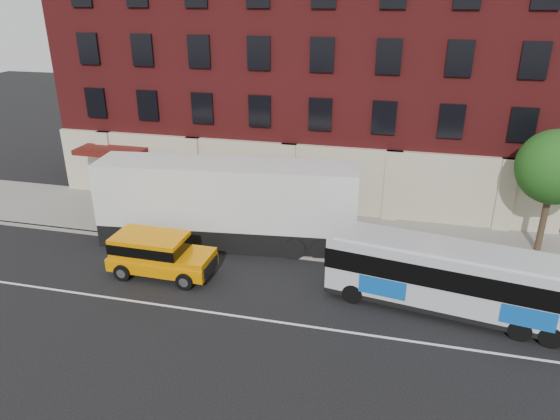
% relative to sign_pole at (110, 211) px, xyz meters
% --- Properties ---
extents(ground, '(120.00, 120.00, 0.00)m').
position_rel_sign_pole_xyz_m(ground, '(8.50, -6.15, -1.45)').
color(ground, black).
rests_on(ground, ground).
extents(sidewalk, '(60.00, 6.00, 0.15)m').
position_rel_sign_pole_xyz_m(sidewalk, '(8.50, 2.85, -1.38)').
color(sidewalk, gray).
rests_on(sidewalk, ground).
extents(kerb, '(60.00, 0.25, 0.15)m').
position_rel_sign_pole_xyz_m(kerb, '(8.50, -0.15, -1.38)').
color(kerb, gray).
rests_on(kerb, ground).
extents(lane_line, '(60.00, 0.12, 0.01)m').
position_rel_sign_pole_xyz_m(lane_line, '(8.50, -5.65, -1.45)').
color(lane_line, silver).
rests_on(lane_line, ground).
extents(building, '(30.00, 12.10, 15.00)m').
position_rel_sign_pole_xyz_m(building, '(8.49, 10.77, 6.13)').
color(building, maroon).
rests_on(building, sidewalk).
extents(sign_pole, '(0.30, 0.20, 2.50)m').
position_rel_sign_pole_xyz_m(sign_pole, '(0.00, 0.00, 0.00)').
color(sign_pole, slate).
rests_on(sign_pole, ground).
extents(street_tree, '(3.60, 3.60, 6.20)m').
position_rel_sign_pole_xyz_m(street_tree, '(22.04, 3.34, 2.96)').
color(street_tree, '#3C2B1E').
rests_on(street_tree, sidewalk).
extents(city_bus, '(10.84, 3.97, 2.91)m').
position_rel_sign_pole_xyz_m(city_bus, '(17.54, -3.18, 0.15)').
color(city_bus, '#B7BBC1').
rests_on(city_bus, ground).
extents(yellow_suv, '(5.09, 2.30, 1.94)m').
position_rel_sign_pole_xyz_m(yellow_suv, '(4.26, -3.20, -0.34)').
color(yellow_suv, orange).
rests_on(yellow_suv, ground).
extents(shipping_container, '(13.38, 4.12, 4.39)m').
position_rel_sign_pole_xyz_m(shipping_container, '(6.40, 0.65, 0.72)').
color(shipping_container, black).
rests_on(shipping_container, ground).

